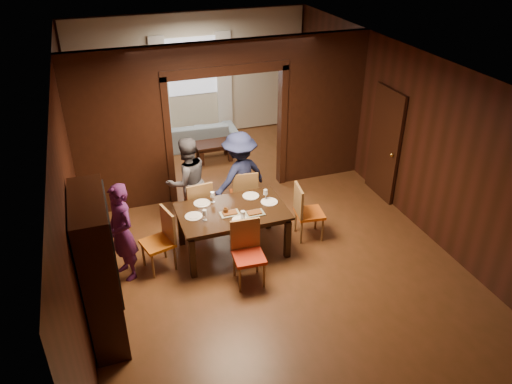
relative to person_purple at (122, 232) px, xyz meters
name	(u,v)px	position (x,y,z in m)	size (l,w,h in m)	color
floor	(255,233)	(2.18, 0.41, -0.76)	(9.00, 9.00, 0.00)	#583518
ceiling	(255,65)	(2.18, 0.41, 2.14)	(5.50, 9.00, 0.02)	silver
room_walls	(222,113)	(2.18, 2.29, 0.74)	(5.52, 9.01, 2.90)	black
person_purple	(122,232)	(0.00, 0.00, 0.00)	(0.56, 0.37, 1.53)	#501C53
person_grey	(187,181)	(1.22, 1.16, 0.03)	(0.77, 0.60, 1.58)	#504F56
person_navy	(240,177)	(2.10, 0.99, 0.05)	(1.05, 0.60, 1.63)	#1C2247
sofa	(193,135)	(1.99, 4.26, -0.47)	(1.99, 0.78, 0.58)	#8197A9
serving_bowl	(240,205)	(1.82, 0.12, 0.04)	(0.33, 0.33, 0.08)	black
dining_table	(233,230)	(1.69, 0.07, -0.38)	(1.67, 1.04, 0.76)	black
coffee_table	(214,151)	(2.26, 3.41, -0.56)	(0.80, 0.50, 0.40)	black
chair_left	(157,242)	(0.48, 0.01, -0.28)	(0.44, 0.44, 0.97)	#CA6213
chair_right	(310,212)	(3.00, 0.03, -0.28)	(0.44, 0.44, 0.97)	orange
chair_far_l	(197,205)	(1.29, 0.86, -0.28)	(0.44, 0.44, 0.97)	red
chair_far_r	(244,193)	(2.16, 0.97, -0.28)	(0.44, 0.44, 0.97)	#E65715
chair_near	(249,255)	(1.68, -0.76, -0.28)	(0.44, 0.44, 0.97)	red
hutch	(99,270)	(-0.35, -1.09, 0.24)	(0.40, 1.20, 2.00)	black
door_right	(385,144)	(4.88, 0.91, 0.29)	(0.06, 0.90, 2.10)	black
window_far	(191,66)	(2.18, 4.85, 0.94)	(1.20, 0.03, 1.30)	silver
curtain_left	(161,90)	(1.43, 4.81, 0.49)	(0.35, 0.06, 2.40)	white
curtain_right	(224,83)	(2.93, 4.81, 0.49)	(0.35, 0.06, 2.40)	white
plate_left	(194,216)	(1.08, 0.08, 0.00)	(0.27, 0.27, 0.01)	silver
plate_far_l	(202,203)	(1.29, 0.42, 0.00)	(0.27, 0.27, 0.01)	silver
plate_far_r	(251,196)	(2.09, 0.38, 0.00)	(0.27, 0.27, 0.01)	white
plate_right	(269,202)	(2.31, 0.11, 0.00)	(0.27, 0.27, 0.01)	white
plate_near	(241,220)	(1.72, -0.25, 0.00)	(0.27, 0.27, 0.01)	white
platter_a	(230,213)	(1.61, -0.03, 0.01)	(0.30, 0.20, 0.04)	gray
platter_b	(254,213)	(1.97, -0.14, 0.01)	(0.30, 0.20, 0.04)	gray
wineglass_left	(205,215)	(1.21, -0.07, 0.09)	(0.08, 0.08, 0.18)	silver
wineglass_far	(213,197)	(1.46, 0.41, 0.09)	(0.08, 0.08, 0.18)	silver
wineglass_right	(265,195)	(2.28, 0.21, 0.09)	(0.08, 0.08, 0.18)	white
tumbler	(243,215)	(1.76, -0.23, 0.07)	(0.07, 0.07, 0.14)	silver
condiment_jar	(226,211)	(1.56, 0.01, 0.05)	(0.08, 0.08, 0.11)	#4A2911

